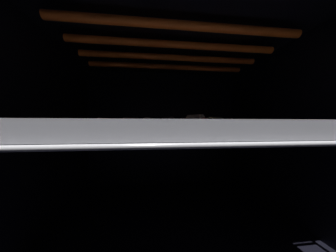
{
  "coord_description": "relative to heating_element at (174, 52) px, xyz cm",
  "views": [
    {
      "loc": [
        -5.74,
        -36.55,
        22.14
      ],
      "look_at": [
        0.0,
        10.64,
        21.76
      ],
      "focal_mm": 17.41,
      "sensor_mm": 36.0,
      "label": 1
    }
  ],
  "objects": [
    {
      "name": "pig_in_blanket_mid_2",
      "position": [
        -10.36,
        7.9,
        -16.12
      ],
      "size": [
        6.08,
        3.35,
        3.0
      ],
      "rotation": [
        0.0,
        0.0,
        1.66
      ],
      "color": "beige",
      "rests_on": "baking_tray_mid"
    },
    {
      "name": "baking_tray_mid",
      "position": [
        0.0,
        0.0,
        -17.8
      ],
      "size": [
        42.16,
        41.83,
        2.3
      ],
      "color": "gray",
      "rests_on": "oven_rack_mid"
    },
    {
      "name": "heating_element",
      "position": [
        0.0,
        0.0,
        0.0
      ],
      "size": [
        43.08,
        21.12,
        1.48
      ],
      "color": "#F25919"
    },
    {
      "name": "pig_in_blanket_mid_9",
      "position": [
        -0.33,
        10.73,
        -15.93
      ],
      "size": [
        4.58,
        5.56,
        3.37
      ],
      "rotation": [
        0.0,
        0.0,
        3.67
      ],
      "color": "beige",
      "rests_on": "baking_tray_mid"
    },
    {
      "name": "pig_in_blanket_mid_1",
      "position": [
        3.16,
        -6.59,
        -16.14
      ],
      "size": [
        4.55,
        4.19,
        2.97
      ],
      "rotation": [
        0.0,
        0.0,
        0.87
      ],
      "color": "beige",
      "rests_on": "baking_tray_mid"
    },
    {
      "name": "oven_wall_right",
      "position": [
        27.52,
        0.0,
        -18.04
      ],
      "size": [
        1.2,
        47.62,
        41.38
      ],
      "primitive_type": "cube",
      "color": "black",
      "rests_on": "ground_plane"
    },
    {
      "name": "pig_in_blanket_mid_4",
      "position": [
        -9.94,
        14.76,
        -16.15
      ],
      "size": [
        4.46,
        3.33,
        2.93
      ],
      "rotation": [
        0.0,
        0.0,
        4.56
      ],
      "color": "beige",
      "rests_on": "baking_tray_mid"
    },
    {
      "name": "pig_in_blanket_mid_3",
      "position": [
        5.68,
        11.63,
        -16.08
      ],
      "size": [
        5.18,
        3.97,
        3.09
      ],
      "rotation": [
        0.0,
        0.0,
        1.9
      ],
      "color": "beige",
      "rests_on": "baking_tray_mid"
    },
    {
      "name": "oven_wall_back",
      "position": [
        0.0,
        24.41,
        -18.04
      ],
      "size": [
        56.24,
        1.2,
        41.38
      ],
      "primitive_type": "cube",
      "color": "black",
      "rests_on": "ground_plane"
    },
    {
      "name": "pig_in_blanket_mid_8",
      "position": [
        -3.65,
        14.96,
        -16.35
      ],
      "size": [
        3.97,
        5.07,
        2.54
      ],
      "rotation": [
        0.0,
        0.0,
        2.56
      ],
      "color": "beige",
      "rests_on": "baking_tray_mid"
    },
    {
      "name": "oven_wall_left",
      "position": [
        -27.52,
        0.0,
        -18.04
      ],
      "size": [
        1.2,
        47.62,
        41.38
      ],
      "primitive_type": "cube",
      "color": "black",
      "rests_on": "ground_plane"
    },
    {
      "name": "pig_in_blanket_mid_7",
      "position": [
        -15.86,
        2.66,
        -16.32
      ],
      "size": [
        3.73,
        5.34,
        2.61
      ],
      "rotation": [
        0.0,
        0.0,
        5.94
      ],
      "color": "beige",
      "rests_on": "baking_tray_mid"
    },
    {
      "name": "oven_rack_mid",
      "position": [
        0.0,
        -0.0,
        -18.62
      ],
      "size": [
        51.25,
        46.67,
        0.6
      ],
      "color": "#B7B7BC"
    },
    {
      "name": "ground_plane",
      "position": [
        0.0,
        0.0,
        -39.33
      ],
      "size": [
        56.24,
        50.02,
        1.2
      ],
      "primitive_type": "cube",
      "color": "black"
    },
    {
      "name": "pig_in_blanket_mid_0",
      "position": [
        7.2,
        17.32,
        -16.31
      ],
      "size": [
        4.4,
        3.74,
        2.62
      ],
      "rotation": [
        0.0,
        0.0,
        4.18
      ],
      "color": "beige",
      "rests_on": "baking_tray_mid"
    },
    {
      "name": "pig_in_blanket_mid_6",
      "position": [
        -5.82,
        10.01,
        -16.07
      ],
      "size": [
        3.94,
        5.08,
        3.11
      ],
      "rotation": [
        0.0,
        0.0,
        5.95
      ],
      "color": "beige",
      "rests_on": "baking_tray_mid"
    },
    {
      "name": "pig_in_blanket_mid_5",
      "position": [
        -14.2,
        9.1,
        -16.41
      ],
      "size": [
        3.31,
        5.68,
        2.43
      ],
      "rotation": [
        0.0,
        0.0,
        6.03
      ],
      "color": "beige",
      "rests_on": "baking_tray_mid"
    },
    {
      "name": "oven_ceiling",
      "position": [
        0.0,
        0.0,
        3.25
      ],
      "size": [
        56.24,
        50.02,
        1.2
      ],
      "primitive_type": "cube",
      "color": "black"
    },
    {
      "name": "pig_in_blanket_mid_10",
      "position": [
        10.09,
        0.64,
        -16.14
      ],
      "size": [
        5.32,
        3.73,
        2.96
      ],
      "rotation": [
        0.0,
        0.0,
        4.99
      ],
      "color": "beige",
      "rests_on": "baking_tray_mid"
    }
  ]
}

